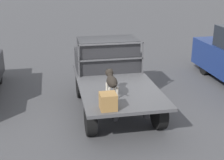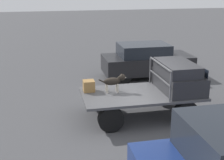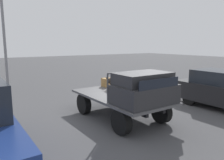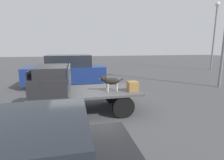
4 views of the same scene
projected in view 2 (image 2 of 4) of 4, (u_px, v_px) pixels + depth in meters
ground_plane at (141, 116)px, 10.48m from camera, size 80.00×80.00×0.00m
flatbed_truck at (141, 99)px, 10.30m from camera, size 3.90×2.04×0.84m
truck_cab at (178, 77)px, 10.34m from camera, size 1.23×1.92×0.96m
truck_headboard at (160, 73)px, 10.16m from camera, size 0.04×1.92×0.96m
dog at (114, 81)px, 10.20m from camera, size 0.94×0.25×0.62m
cargo_crate at (89, 86)px, 10.31m from camera, size 0.37×0.37×0.37m
parked_sedan at (146, 60)px, 14.59m from camera, size 4.13×1.81×1.59m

